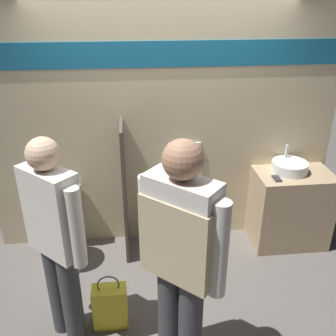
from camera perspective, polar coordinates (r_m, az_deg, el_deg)
name	(u,v)px	position (r m, az deg, el deg)	size (l,w,h in m)	color
ground_plane	(170,267)	(3.99, 0.27, -14.83)	(16.00, 16.00, 0.00)	#5B5651
display_wall	(164,122)	(3.83, -0.68, 6.98)	(3.61, 0.07, 2.70)	beige
sink_counter	(290,208)	(4.32, 18.05, -5.85)	(0.80, 0.50, 0.85)	tan
sink_basin	(290,167)	(4.12, 18.04, 0.17)	(0.37, 0.37, 0.25)	silver
cell_phone	(277,179)	(3.94, 16.24, -1.55)	(0.07, 0.14, 0.01)	#232328
divider_near_counter	(125,192)	(3.84, -6.61, -3.64)	(0.03, 0.46, 1.44)	#4C4238
urinal_near_counter	(185,177)	(3.94, 2.66, -1.31)	(0.36, 0.25, 1.19)	silver
toilet	(64,236)	(4.05, -15.51, -10.02)	(0.43, 0.59, 0.88)	silver
person_in_vest	(181,253)	(2.44, 1.98, -12.78)	(0.52, 0.50, 1.84)	#3D3D42
person_with_lanyard	(56,237)	(2.88, -16.73, -10.05)	(0.47, 0.44, 1.73)	#3D3D42
shopping_bag	(110,306)	(3.35, -8.81, -20.08)	(0.28, 0.16, 0.52)	yellow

